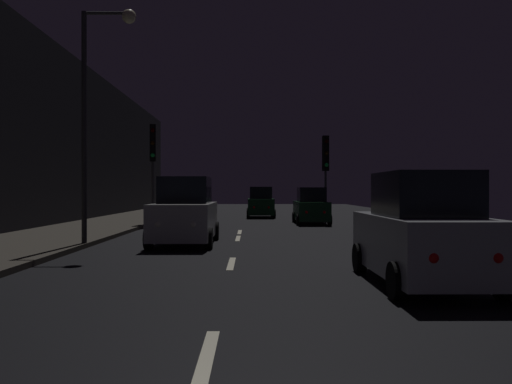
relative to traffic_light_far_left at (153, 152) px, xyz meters
The scene contains 11 objects.
ground 5.91m from the traffic_light_far_left, ahead, with size 26.05×84.00×0.02m, color black.
sidewalk_left 4.38m from the traffic_light_far_left, 169.80° to the left, with size 4.40×84.00×0.15m, color #38332B.
building_facade_left 5.84m from the traffic_light_far_left, 147.82° to the right, with size 0.80×63.00×9.05m, color black.
lane_centerline 12.99m from the traffic_light_far_left, 68.69° to the right, with size 0.16×19.06×0.01m.
traffic_light_far_left is the anchor object (origin of this frame).
traffic_light_far_right 9.18m from the traffic_light_far_left, ahead, with size 0.35×0.48×4.75m.
streetlamp_overhead 10.33m from the traffic_light_far_left, 88.64° to the right, with size 1.70×0.44×7.44m.
car_approaching_headlights 9.98m from the traffic_light_far_left, 73.02° to the right, with size 2.05×4.45×2.24m.
car_distant_taillights 10.34m from the traffic_light_far_left, 55.26° to the left, with size 1.87×4.05×2.04m.
car_parked_right_far 8.84m from the traffic_light_far_left, ahead, with size 1.79×3.89×1.96m.
car_parked_right_near 18.83m from the traffic_light_far_left, 63.73° to the right, with size 1.96×4.25×2.14m.
Camera 1 is at (0.47, -2.46, 1.79)m, focal length 36.55 mm.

